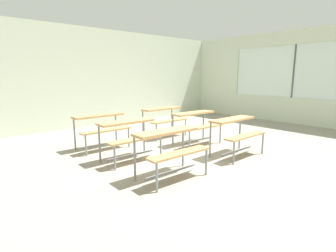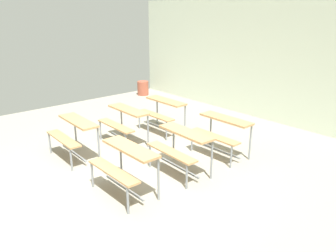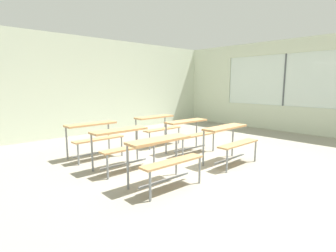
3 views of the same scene
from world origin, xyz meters
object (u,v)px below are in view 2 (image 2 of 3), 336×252
desk_bench_r0c1 (125,160)px  desk_bench_r2c0 (162,108)px  desk_bench_r2c1 (222,128)px  desk_bench_r0c0 (73,130)px  desk_bench_r1c1 (181,142)px  desk_bench_r1c0 (124,118)px  trash_bin (143,88)px

desk_bench_r0c1 → desk_bench_r2c0: bearing=128.6°
desk_bench_r0c1 → desk_bench_r2c1: bearing=89.9°
desk_bench_r0c0 → desk_bench_r1c1: same height
desk_bench_r2c0 → desk_bench_r1c0: bearing=-88.1°
desk_bench_r1c1 → trash_bin: 5.82m
desk_bench_r1c0 → trash_bin: size_ratio=2.41×
desk_bench_r0c0 → desk_bench_r2c1: 2.82m
desk_bench_r0c0 → desk_bench_r2c1: (1.76, 2.21, 0.00)m
desk_bench_r0c0 → trash_bin: (-3.21, 4.05, -0.33)m
desk_bench_r1c1 → desk_bench_r2c0: same height
desk_bench_r2c1 → trash_bin: size_ratio=2.39×
desk_bench_r0c0 → desk_bench_r1c1: size_ratio=0.99×
desk_bench_r2c1 → desk_bench_r0c0: bearing=-128.4°
desk_bench_r1c0 → desk_bench_r0c0: bearing=-89.2°
desk_bench_r2c0 → trash_bin: bearing=150.4°
desk_bench_r1c1 → desk_bench_r2c0: size_ratio=1.02×
desk_bench_r2c0 → trash_bin: 3.69m
desk_bench_r0c0 → desk_bench_r0c1: (1.75, -0.02, 0.00)m
desk_bench_r1c1 → desk_bench_r2c1: 1.11m
desk_bench_r2c1 → desk_bench_r1c1: bearing=-88.0°
desk_bench_r2c0 → desk_bench_r0c1: bearing=-51.3°
desk_bench_r1c1 → trash_bin: bearing=152.0°
desk_bench_r1c0 → desk_bench_r2c1: size_ratio=1.01×
desk_bench_r0c1 → desk_bench_r1c0: (-1.75, 1.16, 0.00)m
desk_bench_r0c0 → desk_bench_r2c1: size_ratio=1.01×
desk_bench_r0c1 → desk_bench_r1c1: same height
desk_bench_r0c1 → desk_bench_r2c1: (0.01, 2.23, 0.00)m
desk_bench_r1c0 → trash_bin: (-3.21, 2.90, -0.33)m
desk_bench_r0c0 → desk_bench_r1c1: bearing=33.2°
desk_bench_r0c0 → desk_bench_r0c1: size_ratio=1.01×
desk_bench_r0c0 → trash_bin: desk_bench_r0c0 is taller
desk_bench_r1c0 → desk_bench_r1c1: 1.79m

